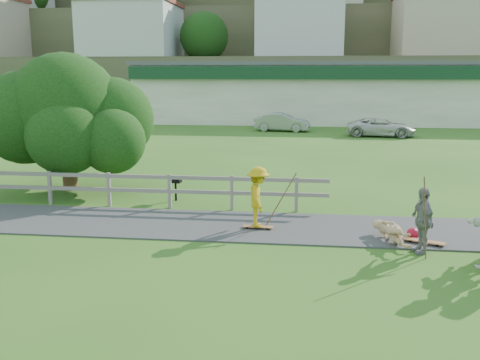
{
  "coord_description": "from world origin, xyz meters",
  "views": [
    {
      "loc": [
        2.22,
        -12.82,
        4.26
      ],
      "look_at": [
        0.41,
        2.0,
        1.23
      ],
      "focal_mm": 40.0,
      "sensor_mm": 36.0,
      "label": 1
    }
  ],
  "objects": [
    {
      "name": "ground",
      "position": [
        0.0,
        0.0,
        0.0
      ],
      "size": [
        260.0,
        260.0,
        0.0
      ],
      "primitive_type": "plane",
      "color": "#2A5618",
      "rests_on": "ground"
    },
    {
      "name": "path",
      "position": [
        0.0,
        1.5,
        0.02
      ],
      "size": [
        34.0,
        3.0,
        0.04
      ],
      "primitive_type": "cube",
      "color": "#313133",
      "rests_on": "ground"
    },
    {
      "name": "fence",
      "position": [
        -4.62,
        3.3,
        0.72
      ],
      "size": [
        15.05,
        0.1,
        1.1
      ],
      "color": "slate",
      "rests_on": "ground"
    },
    {
      "name": "strip_mall",
      "position": [
        4.0,
        34.94,
        2.58
      ],
      "size": [
        32.5,
        10.75,
        5.1
      ],
      "color": "beige",
      "rests_on": "ground"
    },
    {
      "name": "hillside",
      "position": [
        0.0,
        91.31,
        14.41
      ],
      "size": [
        220.0,
        67.0,
        47.5
      ],
      "color": "#434C2D",
      "rests_on": "ground"
    },
    {
      "name": "skater_rider",
      "position": [
        0.99,
        1.24,
        0.83
      ],
      "size": [
        0.78,
        1.15,
        1.66
      ],
      "primitive_type": "imported",
      "rotation": [
        0.0,
        0.0,
        1.73
      ],
      "color": "#C09712",
      "rests_on": "ground"
    },
    {
      "name": "skater_fallen",
      "position": [
        4.45,
        0.53,
        0.28
      ],
      "size": [
        1.59,
        0.87,
        0.57
      ],
      "primitive_type": "imported",
      "rotation": [
        0.0,
        0.0,
        0.34
      ],
      "color": "tan",
      "rests_on": "ground"
    },
    {
      "name": "spectator_b",
      "position": [
        5.03,
        -0.15,
        0.8
      ],
      "size": [
        0.62,
        1.01,
        1.6
      ],
      "primitive_type": "imported",
      "rotation": [
        0.0,
        0.0,
        4.97
      ],
      "color": "gray",
      "rests_on": "ground"
    },
    {
      "name": "car_silver",
      "position": [
        0.52,
        26.3,
        0.66
      ],
      "size": [
        4.17,
        1.91,
        1.32
      ],
      "primitive_type": "imported",
      "rotation": [
        0.0,
        0.0,
        1.44
      ],
      "color": "#94969B",
      "rests_on": "ground"
    },
    {
      "name": "car_white",
      "position": [
        7.26,
        23.85,
        0.62
      ],
      "size": [
        4.67,
        2.5,
        1.25
      ],
      "primitive_type": "imported",
      "rotation": [
        0.0,
        0.0,
        1.47
      ],
      "color": "beige",
      "rests_on": "ground"
    },
    {
      "name": "tree",
      "position": [
        -6.32,
        5.52,
        2.09
      ],
      "size": [
        6.33,
        6.33,
        4.18
      ],
      "primitive_type": null,
      "color": "black",
      "rests_on": "ground"
    },
    {
      "name": "bbq",
      "position": [
        -2.06,
        4.31,
        0.41
      ],
      "size": [
        0.41,
        0.33,
        0.81
      ],
      "primitive_type": null,
      "rotation": [
        0.0,
        0.0,
        -0.11
      ],
      "color": "black",
      "rests_on": "ground"
    },
    {
      "name": "longboard_rider",
      "position": [
        0.99,
        1.24,
        0.05
      ],
      "size": [
        0.84,
        0.24,
        0.09
      ],
      "primitive_type": null,
      "rotation": [
        0.0,
        0.0,
        -0.05
      ],
      "color": "#945B30",
      "rests_on": "ground"
    },
    {
      "name": "longboard_fallen",
      "position": [
        5.25,
        0.43,
        0.05
      ],
      "size": [
        1.0,
        0.61,
        0.11
      ],
      "primitive_type": null,
      "rotation": [
        0.0,
        0.0,
        -0.41
      ],
      "color": "#945B30",
      "rests_on": "ground"
    },
    {
      "name": "helmet",
      "position": [
        5.05,
        0.88,
        0.16
      ],
      "size": [
        0.32,
        0.32,
        0.32
      ],
      "primitive_type": "sphere",
      "color": "#AA0E27",
      "rests_on": "ground"
    },
    {
      "name": "pole_rider",
      "position": [
        1.59,
        1.64,
        0.88
      ],
      "size": [
        0.03,
        0.03,
        1.75
      ],
      "primitive_type": "cylinder",
      "color": "brown",
      "rests_on": "ground"
    },
    {
      "name": "pole_spec_left",
      "position": [
        4.99,
        -0.59,
        0.97
      ],
      "size": [
        0.03,
        0.03,
        1.95
      ],
      "primitive_type": "cylinder",
      "color": "brown",
      "rests_on": "ground"
    }
  ]
}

